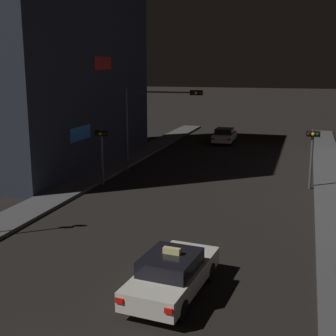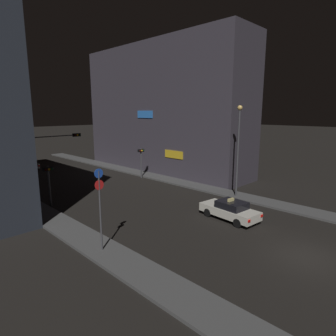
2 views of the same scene
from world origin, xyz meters
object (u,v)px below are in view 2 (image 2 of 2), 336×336
Objects in this scene: taxi at (230,210)px; traffic_light_right_kerb at (141,157)px; far_car at (27,164)px; traffic_light_left_kerb at (49,178)px; traffic_light_overhead at (50,150)px; sign_pole_left at (100,203)px; street_lamp_near_block at (238,140)px.

traffic_light_right_kerb is at bearing 74.31° from taxi.
traffic_light_left_kerb reaches higher than far_car.
traffic_light_right_kerb is (10.20, -1.39, -1.60)m from traffic_light_overhead.
sign_pole_left is (-1.40, -9.89, 0.43)m from traffic_light_left_kerb.
street_lamp_near_block is (8.70, -27.51, 4.57)m from far_car.
traffic_light_right_kerb is at bearing 12.59° from traffic_light_left_kerb.
traffic_light_overhead is at bearing 76.33° from sign_pole_left.
taxi is 0.98× the size of sign_pole_left.
traffic_light_right_kerb is at bearing -62.81° from far_car.
far_car is 1.26× the size of traffic_light_right_kerb.
traffic_light_left_kerb is (-4.44, -17.86, 1.77)m from far_car.
traffic_light_overhead is at bearing 110.12° from taxi.
far_car is 1.29× the size of traffic_light_left_kerb.
traffic_light_overhead is 1.61× the size of traffic_light_right_kerb.
far_car is 28.45m from sign_pole_left.
sign_pole_left is at bearing -98.04° from traffic_light_left_kerb.
far_car is (-3.57, 30.11, -0.00)m from taxi.
traffic_light_right_kerb is 12.71m from street_lamp_near_block.
traffic_light_left_kerb is 0.97× the size of traffic_light_right_kerb.
traffic_light_overhead reaches higher than traffic_light_left_kerb.
traffic_light_left_kerb is 0.42× the size of street_lamp_near_block.
traffic_light_right_kerb is 18.57m from sign_pole_left.
traffic_light_overhead is at bearing -100.03° from far_car.
traffic_light_overhead reaches higher than taxi.
traffic_light_left_kerb is 10.00m from sign_pole_left.
street_lamp_near_block reaches higher than taxi.
traffic_light_overhead is 1.23× the size of sign_pole_left.
traffic_light_right_kerb reaches higher than traffic_light_left_kerb.
traffic_light_overhead reaches higher than traffic_light_right_kerb.
traffic_light_right_kerb reaches higher than taxi.
far_car is 14.37m from traffic_light_overhead.
traffic_light_overhead is (-2.43, -13.74, 3.44)m from far_car.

